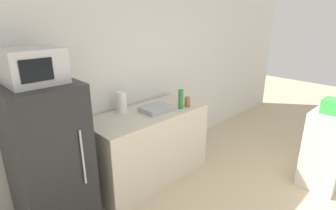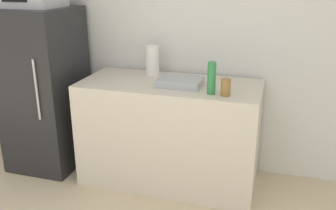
# 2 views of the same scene
# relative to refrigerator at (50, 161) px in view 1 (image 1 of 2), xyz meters

# --- Properties ---
(wall_back) EXTENTS (8.00, 0.06, 2.60)m
(wall_back) POSITION_rel_refrigerator_xyz_m (1.19, 0.43, 0.55)
(wall_back) COLOR silver
(wall_back) RESTS_ON ground_plane
(refrigerator) EXTENTS (0.62, 0.69, 1.50)m
(refrigerator) POSITION_rel_refrigerator_xyz_m (0.00, 0.00, 0.00)
(refrigerator) COLOR #232326
(refrigerator) RESTS_ON ground_plane
(microwave) EXTENTS (0.44, 0.42, 0.29)m
(microwave) POSITION_rel_refrigerator_xyz_m (-0.00, -0.00, 0.90)
(microwave) COLOR #BCBCC1
(microwave) RESTS_ON refrigerator
(counter) EXTENTS (1.52, 0.69, 0.91)m
(counter) POSITION_rel_refrigerator_xyz_m (1.22, 0.02, -0.29)
(counter) COLOR beige
(counter) RESTS_ON ground_plane
(sink_basin) EXTENTS (0.36, 0.28, 0.06)m
(sink_basin) POSITION_rel_refrigerator_xyz_m (1.32, -0.03, 0.19)
(sink_basin) COLOR #9EA3A8
(sink_basin) RESTS_ON counter
(bottle_tall) EXTENTS (0.06, 0.06, 0.25)m
(bottle_tall) POSITION_rel_refrigerator_xyz_m (1.61, -0.18, 0.29)
(bottle_tall) COLOR #2D7F42
(bottle_tall) RESTS_ON counter
(bottle_short) EXTENTS (0.07, 0.07, 0.13)m
(bottle_short) POSITION_rel_refrigerator_xyz_m (1.72, -0.19, 0.23)
(bottle_short) COLOR olive
(bottle_short) RESTS_ON counter
(shelf_cabinet) EXTENTS (0.77, 0.42, 0.97)m
(shelf_cabinet) POSITION_rel_refrigerator_xyz_m (2.79, -1.63, -0.27)
(shelf_cabinet) COLOR silver
(shelf_cabinet) RESTS_ON ground_plane
(basket) EXTENTS (0.22, 0.22, 0.17)m
(basket) POSITION_rel_refrigerator_xyz_m (2.62, -1.62, 0.30)
(basket) COLOR green
(basket) RESTS_ON shelf_cabinet
(paper_towel_roll) EXTENTS (0.12, 0.12, 0.26)m
(paper_towel_roll) POSITION_rel_refrigerator_xyz_m (1.00, 0.23, 0.29)
(paper_towel_roll) COLOR white
(paper_towel_roll) RESTS_ON counter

